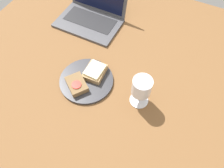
{
  "coord_description": "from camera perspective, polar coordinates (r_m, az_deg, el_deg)",
  "views": [
    {
      "loc": [
        25.16,
        -42.72,
        79.33
      ],
      "look_at": [
        4.74,
        -2.1,
        8.0
      ],
      "focal_mm": 35.0,
      "sensor_mm": 36.0,
      "label": 1
    }
  ],
  "objects": [
    {
      "name": "wine_glass",
      "position": [
        0.79,
        7.73,
        -1.02
      ],
      "size": [
        7.39,
        7.39,
        13.84
      ],
      "color": "white",
      "rests_on": "wooden_table"
    },
    {
      "name": "wooden_table",
      "position": [
        0.92,
        -2.05,
        -0.07
      ],
      "size": [
        140.0,
        140.0,
        3.0
      ],
      "primitive_type": "cube",
      "color": "brown",
      "rests_on": "ground"
    },
    {
      "name": "sandwich_with_tomato",
      "position": [
        0.89,
        -9.22,
        -0.08
      ],
      "size": [
        11.5,
        10.96,
        2.93
      ],
      "color": "brown",
      "rests_on": "plate"
    },
    {
      "name": "sandwich_with_cheese",
      "position": [
        0.91,
        -4.47,
        3.28
      ],
      "size": [
        8.41,
        10.08,
        3.4
      ],
      "color": "#A88456",
      "rests_on": "plate"
    },
    {
      "name": "laptop",
      "position": [
        1.15,
        -5.16,
        18.27
      ],
      "size": [
        31.11,
        24.25,
        18.91
      ],
      "color": "#4C4C51",
      "rests_on": "wooden_table"
    },
    {
      "name": "plate",
      "position": [
        0.91,
        -6.69,
        0.91
      ],
      "size": [
        22.34,
        22.34,
        1.2
      ],
      "primitive_type": "cylinder",
      "color": "#333338",
      "rests_on": "wooden_table"
    }
  ]
}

